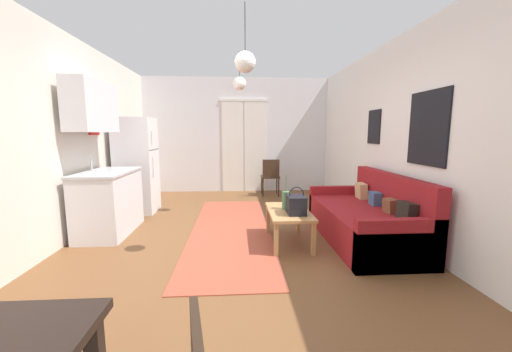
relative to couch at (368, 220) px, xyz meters
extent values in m
cube|color=brown|center=(-1.76, -0.22, -0.33)|extent=(5.06, 8.23, 0.10)
cube|color=silver|center=(-1.76, 3.65, 1.10)|extent=(4.66, 0.10, 2.76)
cube|color=white|center=(-1.85, 3.58, 0.82)|extent=(0.52, 0.02, 2.20)
cube|color=white|center=(-1.32, 3.58, 0.82)|extent=(0.52, 0.02, 2.20)
cube|color=white|center=(-1.58, 3.58, 1.95)|extent=(1.14, 0.03, 0.06)
cube|color=white|center=(0.51, -0.22, 1.10)|extent=(0.10, 7.83, 2.76)
cube|color=black|center=(0.45, -0.42, 1.22)|extent=(0.02, 0.71, 0.86)
cube|color=black|center=(0.45, 0.95, 1.26)|extent=(0.02, 0.40, 0.54)
cube|color=silver|center=(-4.04, -0.22, 1.10)|extent=(0.10, 7.83, 2.76)
cube|color=red|center=(-3.98, 1.06, 1.33)|extent=(0.02, 0.32, 0.40)
cube|color=#9E4733|center=(-1.86, 0.55, -0.28)|extent=(1.15, 3.68, 0.01)
cube|color=maroon|center=(-0.09, 0.00, -0.06)|extent=(0.95, 2.00, 0.44)
cube|color=maroon|center=(0.31, 0.00, 0.17)|extent=(0.15, 2.00, 0.90)
cube|color=maroon|center=(-0.09, -0.94, 0.01)|extent=(0.95, 0.11, 0.58)
cube|color=maroon|center=(-0.09, 0.94, 0.01)|extent=(0.95, 0.11, 0.58)
cube|color=black|center=(0.15, -0.62, 0.27)|extent=(0.15, 0.24, 0.24)
cube|color=brown|center=(0.17, -0.23, 0.25)|extent=(0.15, 0.19, 0.19)
cube|color=#3D5B7F|center=(0.17, 0.19, 0.25)|extent=(0.12, 0.19, 0.19)
cube|color=tan|center=(0.15, 0.62, 0.28)|extent=(0.15, 0.24, 0.24)
cube|color=#B27F4C|center=(-1.09, -0.02, 0.14)|extent=(0.53, 0.96, 0.04)
cube|color=#B27F4C|center=(-1.31, -0.46, -0.08)|extent=(0.05, 0.05, 0.41)
cube|color=#B27F4C|center=(-0.87, -0.46, -0.08)|extent=(0.05, 0.05, 0.41)
cube|color=#B27F4C|center=(-1.31, 0.42, -0.08)|extent=(0.05, 0.05, 0.41)
cube|color=#B27F4C|center=(-0.87, 0.42, -0.08)|extent=(0.05, 0.05, 0.41)
cylinder|color=#47704C|center=(-1.12, 0.05, 0.28)|extent=(0.11, 0.11, 0.24)
cylinder|color=#477F42|center=(-1.12, 0.05, 0.51)|extent=(0.01, 0.01, 0.22)
cube|color=black|center=(-1.03, -0.19, 0.27)|extent=(0.23, 0.30, 0.23)
torus|color=black|center=(-1.03, -0.19, 0.41)|extent=(0.19, 0.01, 0.19)
cube|color=white|center=(-3.58, 1.73, 0.58)|extent=(0.64, 0.65, 1.72)
cube|color=#4C4C51|center=(-3.26, 1.73, 0.87)|extent=(0.01, 0.62, 0.01)
cylinder|color=#B7BABF|center=(-3.24, 1.55, 1.07)|extent=(0.02, 0.02, 0.24)
cylinder|color=#B7BABF|center=(-3.24, 1.55, 0.56)|extent=(0.02, 0.02, 0.38)
cube|color=silver|center=(-3.61, 0.55, 0.16)|extent=(0.60, 1.13, 0.88)
cube|color=#B7BABF|center=(-3.61, 0.55, 0.61)|extent=(0.63, 1.16, 0.03)
cube|color=#999BA0|center=(-3.61, 0.61, 0.56)|extent=(0.36, 0.40, 0.10)
cylinder|color=#B7BABF|center=(-3.85, 0.61, 0.72)|extent=(0.02, 0.02, 0.20)
cube|color=silver|center=(-3.75, 0.55, 1.52)|extent=(0.32, 1.02, 0.69)
cylinder|color=#382619|center=(-0.82, 3.21, -0.07)|extent=(0.03, 0.03, 0.43)
cylinder|color=#382619|center=(-1.18, 3.21, -0.07)|extent=(0.03, 0.03, 0.43)
cylinder|color=#382619|center=(-0.82, 2.87, -0.07)|extent=(0.03, 0.03, 0.43)
cylinder|color=#382619|center=(-1.18, 2.87, -0.07)|extent=(0.03, 0.03, 0.43)
cube|color=#382619|center=(-1.00, 3.04, 0.15)|extent=(0.42, 0.40, 0.04)
cube|color=#382619|center=(-1.00, 2.86, 0.37)|extent=(0.38, 0.03, 0.40)
cylinder|color=black|center=(-1.67, -0.55, 2.24)|extent=(0.01, 0.01, 0.48)
sphere|color=white|center=(-1.67, -0.55, 1.89)|extent=(0.22, 0.22, 0.22)
cylinder|color=black|center=(-1.71, 1.34, 2.28)|extent=(0.01, 0.01, 0.40)
sphere|color=white|center=(-1.71, 1.34, 1.98)|extent=(0.22, 0.22, 0.22)
camera|label=1|loc=(-1.76, -3.81, 1.17)|focal=21.04mm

